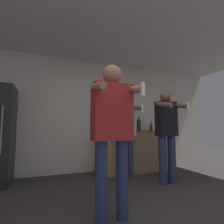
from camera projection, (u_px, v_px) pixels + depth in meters
The scene contains 11 objects.
wall_back at pixel (89, 115), 4.05m from camera, with size 7.00×0.06×2.55m.
ceiling_slab at pixel (110, 32), 2.92m from camera, with size 7.00×3.17×0.05m.
counter at pixel (131, 151), 4.00m from camera, with size 1.59×0.62×0.92m.
bottle_tall_gin at pixel (151, 127), 4.15m from camera, with size 0.07×0.07×0.24m.
bottle_brown_liquor at pixel (133, 125), 3.98m from camera, with size 0.10×0.10×0.33m.
bottle_dark_rum at pixel (129, 125), 3.94m from camera, with size 0.07×0.07×0.34m.
bottle_green_wine at pixel (139, 125), 4.04m from camera, with size 0.09×0.09×0.35m.
bottle_short_whiskey at pixel (125, 125), 3.91m from camera, with size 0.07×0.07×0.32m.
person_woman_foreground at pixel (112, 126), 1.91m from camera, with size 0.50×0.42×1.68m.
person_man_side at pixel (167, 130), 3.17m from camera, with size 0.43×0.48×1.66m.
person_spectator_back at pixel (126, 126), 3.52m from camera, with size 0.46×0.51×1.67m.
Camera 1 is at (-0.97, -1.27, 0.96)m, focal length 28.00 mm.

